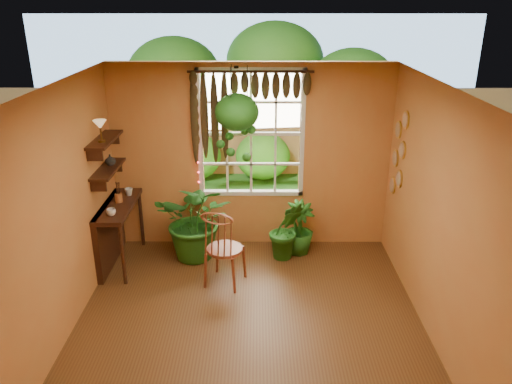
# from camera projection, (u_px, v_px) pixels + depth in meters

# --- Properties ---
(floor) EXTENTS (4.50, 4.50, 0.00)m
(floor) POSITION_uv_depth(u_px,v_px,m) (249.00, 334.00, 5.58)
(floor) COLOR brown
(floor) RESTS_ON ground
(ceiling) EXTENTS (4.50, 4.50, 0.00)m
(ceiling) POSITION_uv_depth(u_px,v_px,m) (247.00, 92.00, 4.59)
(ceiling) COLOR silver
(ceiling) RESTS_ON wall_back
(wall_back) EXTENTS (4.00, 0.00, 4.00)m
(wall_back) POSITION_uv_depth(u_px,v_px,m) (251.00, 158.00, 7.18)
(wall_back) COLOR #C68843
(wall_back) RESTS_ON floor
(wall_left) EXTENTS (0.00, 4.50, 4.50)m
(wall_left) POSITION_uv_depth(u_px,v_px,m) (53.00, 224.00, 5.09)
(wall_left) COLOR #C68843
(wall_left) RESTS_ON floor
(wall_right) EXTENTS (0.00, 4.50, 4.50)m
(wall_right) POSITION_uv_depth(u_px,v_px,m) (444.00, 225.00, 5.08)
(wall_right) COLOR #C68843
(wall_right) RESTS_ON floor
(window) EXTENTS (1.52, 0.10, 1.86)m
(window) POSITION_uv_depth(u_px,v_px,m) (251.00, 134.00, 7.08)
(window) COLOR silver
(window) RESTS_ON wall_back
(valance_vine) EXTENTS (1.70, 0.12, 1.10)m
(valance_vine) POSITION_uv_depth(u_px,v_px,m) (244.00, 95.00, 6.75)
(valance_vine) COLOR #381C0F
(valance_vine) RESTS_ON window
(string_lights) EXTENTS (0.03, 0.03, 1.54)m
(string_lights) POSITION_uv_depth(u_px,v_px,m) (197.00, 132.00, 6.98)
(string_lights) COLOR #FF2633
(string_lights) RESTS_ON window
(wall_plates) EXTENTS (0.04, 0.32, 1.10)m
(wall_plates) POSITION_uv_depth(u_px,v_px,m) (398.00, 154.00, 6.67)
(wall_plates) COLOR #F1E2C5
(wall_plates) RESTS_ON wall_right
(counter_ledge) EXTENTS (0.40, 1.20, 0.90)m
(counter_ledge) POSITION_uv_depth(u_px,v_px,m) (112.00, 227.00, 6.87)
(counter_ledge) COLOR #381C0F
(counter_ledge) RESTS_ON floor
(shelf_lower) EXTENTS (0.25, 0.90, 0.04)m
(shelf_lower) POSITION_uv_depth(u_px,v_px,m) (108.00, 169.00, 6.56)
(shelf_lower) COLOR #381C0F
(shelf_lower) RESTS_ON wall_left
(shelf_upper) EXTENTS (0.25, 0.90, 0.04)m
(shelf_upper) POSITION_uv_depth(u_px,v_px,m) (105.00, 140.00, 6.41)
(shelf_upper) COLOR #381C0F
(shelf_upper) RESTS_ON wall_left
(backyard) EXTENTS (14.00, 10.00, 12.00)m
(backyard) POSITION_uv_depth(u_px,v_px,m) (264.00, 100.00, 11.50)
(backyard) COLOR #255C1A
(backyard) RESTS_ON ground
(windsor_chair) EXTENTS (0.59, 0.60, 1.24)m
(windsor_chair) POSITION_uv_depth(u_px,v_px,m) (224.00, 259.00, 6.43)
(windsor_chair) COLOR brown
(windsor_chair) RESTS_ON floor
(potted_plant_left) EXTENTS (1.20, 1.08, 1.19)m
(potted_plant_left) POSITION_uv_depth(u_px,v_px,m) (197.00, 220.00, 7.01)
(potted_plant_left) COLOR #1A4813
(potted_plant_left) RESTS_ON floor
(potted_plant_mid) EXTENTS (0.53, 0.45, 0.88)m
(potted_plant_mid) POSITION_uv_depth(u_px,v_px,m) (286.00, 230.00, 7.05)
(potted_plant_mid) COLOR #1A4813
(potted_plant_mid) RESTS_ON floor
(potted_plant_right) EXTENTS (0.54, 0.54, 0.78)m
(potted_plant_right) POSITION_uv_depth(u_px,v_px,m) (299.00, 228.00, 7.22)
(potted_plant_right) COLOR #1A4813
(potted_plant_right) RESTS_ON floor
(hanging_basket) EXTENTS (0.58, 0.58, 1.25)m
(hanging_basket) POSITION_uv_depth(u_px,v_px,m) (237.00, 119.00, 6.59)
(hanging_basket) COLOR black
(hanging_basket) RESTS_ON ceiling
(cup_a) EXTENTS (0.15, 0.15, 0.09)m
(cup_a) POSITION_uv_depth(u_px,v_px,m) (111.00, 212.00, 6.37)
(cup_a) COLOR silver
(cup_a) RESTS_ON counter_ledge
(cup_b) EXTENTS (0.14, 0.14, 0.11)m
(cup_b) POSITION_uv_depth(u_px,v_px,m) (129.00, 192.00, 7.02)
(cup_b) COLOR beige
(cup_b) RESTS_ON counter_ledge
(brush_jar) EXTENTS (0.10, 0.10, 0.37)m
(brush_jar) POSITION_uv_depth(u_px,v_px,m) (118.00, 192.00, 6.76)
(brush_jar) COLOR #98592C
(brush_jar) RESTS_ON counter_ledge
(shelf_vase) EXTENTS (0.16, 0.16, 0.15)m
(shelf_vase) POSITION_uv_depth(u_px,v_px,m) (110.00, 160.00, 6.63)
(shelf_vase) COLOR #B2AD99
(shelf_vase) RESTS_ON shelf_lower
(tiffany_lamp) EXTENTS (0.17, 0.17, 0.28)m
(tiffany_lamp) POSITION_uv_depth(u_px,v_px,m) (100.00, 126.00, 6.17)
(tiffany_lamp) COLOR brown
(tiffany_lamp) RESTS_ON shelf_upper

